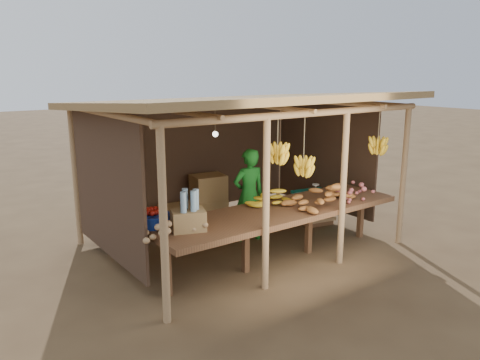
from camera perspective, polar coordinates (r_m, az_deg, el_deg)
ground at (r=7.66m, az=0.00°, el=-7.67°), size 60.00×60.00×0.00m
stall_structure at (r=7.19m, az=0.86°, el=6.62°), size 4.70×3.50×2.43m
counter at (r=6.72m, az=4.80°, el=-4.08°), size 3.90×1.05×0.80m
potato_heap at (r=5.75m, az=-8.25°, el=-4.62°), size 0.95×0.67×0.36m
sweet_potato_heap at (r=6.97m, az=10.41°, el=-1.56°), size 1.24×1.01×0.36m
onion_heap at (r=7.39m, az=13.82°, el=-0.92°), size 0.84×0.66×0.35m
banana_pile at (r=6.86m, az=3.77°, el=-1.65°), size 0.67×0.45×0.35m
tomato_basin at (r=6.07m, az=-10.57°, el=-4.62°), size 0.44×0.44×0.23m
bottle_box at (r=5.81m, az=-6.36°, el=-4.22°), size 0.49×0.44×0.51m
vendor at (r=7.58m, az=1.08°, el=-1.85°), size 0.60×0.44×1.52m
tarp_crate at (r=8.65m, az=8.91°, el=-3.19°), size 0.73×0.66×0.76m
carton_stack at (r=8.29m, az=-5.06°, el=-3.16°), size 1.24×0.51×0.91m
burlap_sacks at (r=7.53m, az=-13.56°, el=-6.47°), size 0.79×0.41×0.56m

